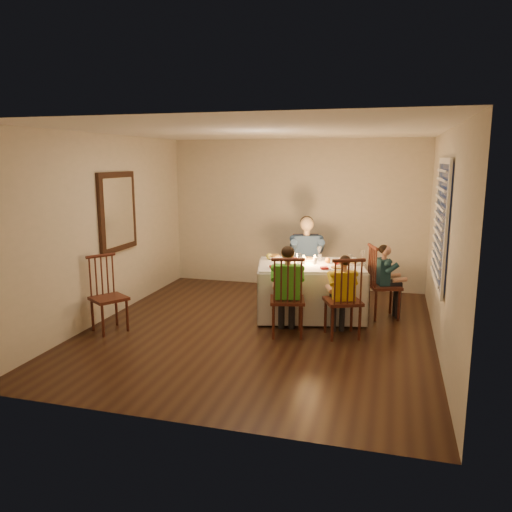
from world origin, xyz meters
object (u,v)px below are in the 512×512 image
(chair_end, at_px, (383,317))
(child_green, at_px, (287,335))
(chair_adult, at_px, (305,300))
(adult, at_px, (305,300))
(serving_bowl, at_px, (274,258))
(chair_extra, at_px, (111,331))
(dining_table, at_px, (310,279))
(chair_near_left, at_px, (287,335))
(child_yellow, at_px, (342,336))
(child_teal, at_px, (383,317))
(chair_near_right, at_px, (342,336))

(chair_end, xyz_separation_m, child_green, (-1.19, -1.09, 0.00))
(chair_adult, relative_size, child_green, 0.90)
(adult, bearing_deg, serving_bowl, -135.72)
(chair_extra, bearing_deg, dining_table, -27.88)
(chair_end, height_order, serving_bowl, serving_bowl)
(chair_near_left, bearing_deg, chair_end, -150.75)
(chair_extra, xyz_separation_m, child_green, (2.30, 0.48, 0.00))
(chair_near_left, distance_m, chair_end, 1.61)
(chair_adult, relative_size, chair_near_left, 1.00)
(child_green, bearing_deg, child_yellow, 177.73)
(child_yellow, xyz_separation_m, child_teal, (0.49, 0.95, 0.00))
(chair_near_left, relative_size, adult, 0.78)
(dining_table, xyz_separation_m, child_yellow, (0.54, -0.73, -0.56))
(chair_adult, xyz_separation_m, adult, (0.00, 0.00, 0.00))
(adult, relative_size, child_yellow, 1.27)
(dining_table, relative_size, chair_near_right, 1.60)
(adult, xyz_separation_m, child_yellow, (0.74, -1.55, 0.00))
(chair_near_right, relative_size, serving_bowl, 5.32)
(adult, bearing_deg, child_yellow, -79.08)
(chair_near_left, bearing_deg, chair_near_right, 177.73)
(chair_adult, xyz_separation_m, serving_bowl, (-0.38, -0.63, 0.80))
(chair_adult, xyz_separation_m, child_green, (0.05, -1.69, 0.00))
(dining_table, relative_size, child_yellow, 1.59)
(dining_table, bearing_deg, chair_near_right, -66.63)
(chair_near_left, xyz_separation_m, chair_near_right, (0.70, 0.14, 0.00))
(serving_bowl, bearing_deg, chair_end, 1.12)
(adult, bearing_deg, chair_adult, 0.00)
(child_teal, bearing_deg, chair_adult, 45.06)
(dining_table, height_order, child_teal, dining_table)
(child_teal, bearing_deg, adult, 45.06)
(chair_adult, distance_m, chair_near_left, 1.69)
(child_yellow, bearing_deg, adult, -86.95)
(child_teal, bearing_deg, chair_extra, 95.12)
(dining_table, xyz_separation_m, chair_extra, (-2.46, -1.34, -0.56))
(chair_extra, bearing_deg, chair_end, -32.31)
(child_green, bearing_deg, dining_table, -113.58)
(chair_extra, relative_size, child_yellow, 0.95)
(dining_table, bearing_deg, child_yellow, -66.63)
(chair_adult, bearing_deg, adult, 0.00)
(chair_adult, xyz_separation_m, chair_end, (1.23, -0.60, 0.00))
(chair_near_left, relative_size, chair_extra, 1.04)
(chair_near_left, bearing_deg, serving_bowl, -81.42)
(dining_table, relative_size, adult, 1.25)
(chair_end, relative_size, serving_bowl, 5.32)
(chair_near_left, bearing_deg, child_green, 76.71)
(chair_adult, height_order, adult, adult)
(chair_near_right, xyz_separation_m, child_yellow, (0.00, 0.00, 0.00))
(chair_end, relative_size, child_teal, 1.00)
(child_yellow, xyz_separation_m, serving_bowl, (-1.12, 0.92, 0.80))
(child_green, distance_m, child_yellow, 0.71)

